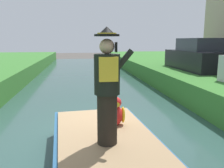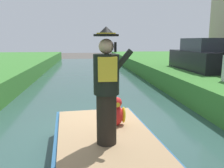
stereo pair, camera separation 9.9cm
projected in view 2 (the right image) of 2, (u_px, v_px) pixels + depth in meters
ground_plane at (101, 137)px, 5.78m from camera, size 80.00×80.00×0.00m
canal_water at (101, 135)px, 5.77m from camera, size 6.23×48.00×0.10m
boat at (110, 162)px, 3.81m from camera, size 2.12×4.33×0.61m
person_pirate at (107, 87)px, 3.62m from camera, size 0.61×0.42×1.85m
parrot_plush at (117, 113)px, 4.56m from camera, size 0.36×0.35×0.57m
parked_car_dark at (202, 57)px, 11.16m from camera, size 1.72×4.01×1.50m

